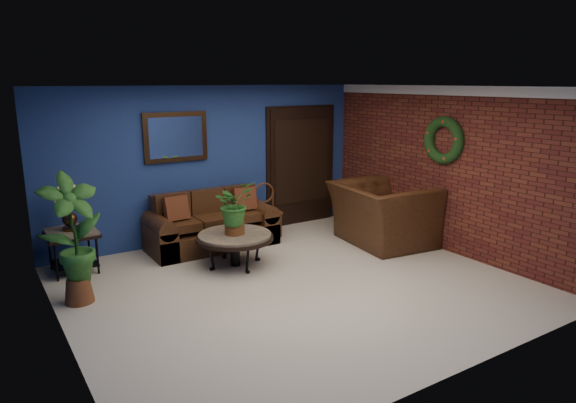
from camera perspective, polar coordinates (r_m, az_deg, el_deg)
floor at (r=6.71m, az=0.81°, el=-9.26°), size 5.50×5.50×0.00m
wall_back at (r=8.50m, az=-8.51°, el=4.20°), size 5.50×0.04×2.50m
wall_left at (r=5.37m, az=-24.44°, el=-2.19°), size 0.04×5.00×2.50m
wall_right_brick at (r=8.15m, az=17.22°, el=3.36°), size 0.04×5.00×2.50m
ceiling at (r=6.19m, az=0.89°, el=12.61°), size 5.50×5.00×0.02m
crown_molding at (r=8.02m, az=17.67°, el=11.67°), size 0.03×5.00×0.14m
wall_mirror at (r=8.17m, az=-12.37°, el=7.00°), size 1.02×0.06×0.77m
closet_door at (r=9.35m, az=1.45°, el=3.92°), size 1.44×0.06×2.18m
wreath at (r=8.08m, az=16.89°, el=6.53°), size 0.16×0.72×0.72m
sofa at (r=8.23m, az=-8.62°, el=-2.94°), size 1.99×0.86×0.90m
coffee_table at (r=7.29m, az=-5.93°, el=-4.02°), size 1.09×1.09×0.47m
end_table at (r=7.60m, az=-22.88°, el=-3.94°), size 0.66×0.66×0.60m
table_lamp at (r=7.47m, az=-23.23°, el=-0.12°), size 0.35×0.35×0.59m
side_chair at (r=8.67m, az=-2.39°, el=-0.52°), size 0.43×0.43×0.89m
armchair at (r=8.37m, az=10.41°, el=-1.37°), size 1.47×1.63×0.97m
coffee_plant at (r=7.17m, az=-6.02°, el=-0.44°), size 0.68×0.63×0.75m
floor_plant at (r=9.41m, az=6.24°, el=0.06°), size 0.39×0.33×0.83m
tall_plant at (r=6.43m, az=-22.76°, el=-3.29°), size 0.79×0.63×1.57m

